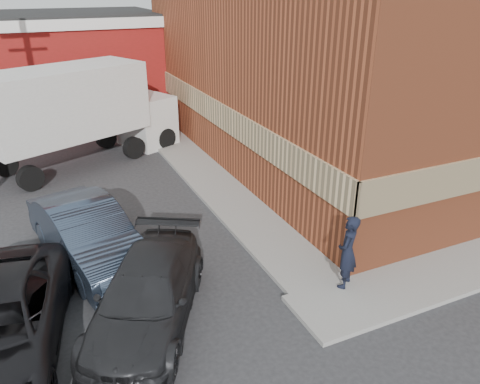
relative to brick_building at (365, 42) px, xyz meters
name	(u,v)px	position (x,y,z in m)	size (l,w,h in m)	color
ground	(299,295)	(-8.50, -9.00, -4.68)	(90.00, 90.00, 0.00)	#28282B
brick_building	(365,42)	(0.00, 0.00, 0.00)	(14.25, 18.25, 9.36)	#984527
sidewalk_west	(198,168)	(-7.90, 0.00, -4.62)	(1.80, 18.00, 0.12)	gray
warehouse	(7,70)	(-14.50, 11.00, -1.87)	(16.30, 8.30, 5.60)	maroon
man	(348,252)	(-7.34, -9.25, -3.60)	(0.70, 0.46, 1.92)	black
sedan	(88,234)	(-12.93, -5.27, -3.85)	(1.77, 5.08, 1.68)	#293445
suv_b	(147,295)	(-12.12, -8.40, -3.96)	(2.01, 4.96, 1.44)	black
box_truck	(83,108)	(-11.77, 2.82, -2.34)	(8.51, 5.49, 4.06)	silver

